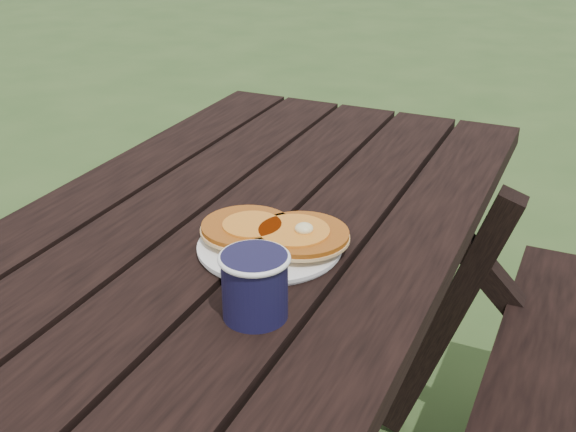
% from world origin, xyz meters
% --- Properties ---
extents(plate, '(0.28, 0.28, 0.01)m').
position_xyz_m(plate, '(0.10, 0.12, 0.76)').
color(plate, white).
rests_on(plate, picnic_table).
extents(pancake_stack, '(0.24, 0.16, 0.04)m').
position_xyz_m(pancake_stack, '(0.10, 0.13, 0.77)').
color(pancake_stack, '#AF5613').
rests_on(pancake_stack, plate).
extents(knife, '(0.13, 0.15, 0.00)m').
position_xyz_m(knife, '(0.14, 0.07, 0.76)').
color(knife, white).
rests_on(knife, plate).
extents(fork, '(0.05, 0.16, 0.01)m').
position_xyz_m(fork, '(0.08, 0.06, 0.77)').
color(fork, white).
rests_on(fork, plate).
extents(coffee_cup, '(0.10, 0.10, 0.09)m').
position_xyz_m(coffee_cup, '(0.16, -0.06, 0.80)').
color(coffee_cup, black).
rests_on(coffee_cup, picnic_table).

